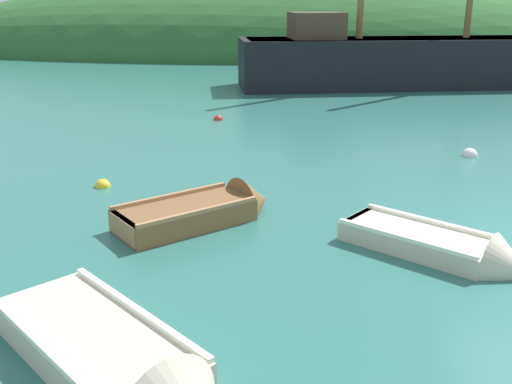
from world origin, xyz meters
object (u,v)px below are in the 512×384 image
Objects in this scene: rowboat_outer_left at (207,213)px; buoy_yellow at (103,187)px; buoy_red at (218,120)px; buoy_white at (469,156)px; sailing_ship at (403,68)px; rowboat_far at (445,251)px; rowboat_portside at (122,372)px.

buoy_yellow is at bearing 104.42° from rowboat_outer_left.
buoy_white is at bearing -30.66° from buoy_red.
rowboat_far is at bearing -107.26° from sailing_ship.
sailing_ship reaches higher than buoy_red.
rowboat_portside is 10.73× the size of buoy_red.
buoy_white is at bearing -101.34° from sailing_ship.
rowboat_far is 5.36m from rowboat_portside.
rowboat_portside reaches higher than buoy_white.
buoy_yellow is (-8.90, -15.42, -0.84)m from sailing_ship.
rowboat_outer_left is (-6.37, -17.22, -0.69)m from sailing_ship.
rowboat_outer_left is at bearing -83.91° from buoy_red.
rowboat_outer_left is 9.39× the size of buoy_red.
rowboat_far is at bearing 82.42° from rowboat_portside.
buoy_red is (-4.91, 10.41, -0.10)m from rowboat_far.
buoy_white is at bearing 108.03° from rowboat_far.
buoy_white is (-0.33, -12.30, -0.84)m from sailing_ship.
buoy_white is 1.28× the size of buoy_red.
buoy_red is at bearing 149.34° from buoy_white.
sailing_ship is at bearing 116.39° from rowboat_portside.
rowboat_far is 0.87× the size of rowboat_portside.
buoy_white is at bearing -0.96° from rowboat_outer_left.
buoy_yellow reaches higher than buoy_red.
buoy_red is at bearing 136.24° from rowboat_portside.
rowboat_far reaches higher than buoy_yellow.
rowboat_portside reaches higher than buoy_red.
buoy_white is 9.12m from buoy_yellow.
sailing_ship is 18.37m from rowboat_outer_left.
rowboat_portside is 13.83m from buoy_red.
buoy_yellow is at bearing 152.64° from rowboat_portside.
rowboat_outer_left is 9.13m from buoy_red.
sailing_ship is 22.93m from rowboat_portside.
rowboat_portside is (-4.15, -3.40, 0.02)m from rowboat_far.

